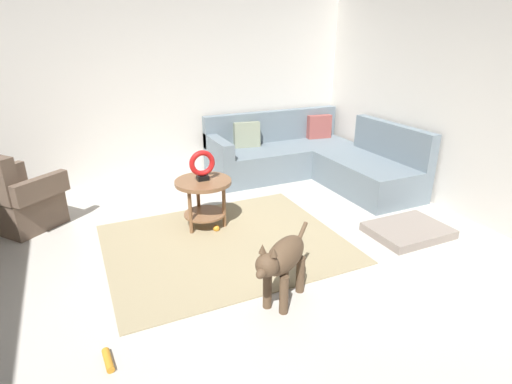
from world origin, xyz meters
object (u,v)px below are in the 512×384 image
object	(u,v)px
sectional_couch	(311,159)
dog_toy_ball	(216,228)
dog_toy_rope	(108,360)
side_table	(204,191)
armchair	(18,200)
dog	(283,260)
torus_sculpture	(202,165)
dog_bed_mat	(408,230)

from	to	relation	value
sectional_couch	dog_toy_ball	size ratio (longest dim) A/B	31.86
dog_toy_ball	dog_toy_rope	distance (m)	1.93
sectional_couch	side_table	world-z (taller)	sectional_couch
sectional_couch	side_table	xyz separation A→B (m)	(-1.89, -0.86, 0.13)
armchair	dog	distance (m)	3.03
side_table	dog_toy_ball	xyz separation A→B (m)	(0.07, -0.17, -0.38)
dog	dog_toy_ball	world-z (taller)	dog
sectional_couch	torus_sculpture	distance (m)	2.12
sectional_couch	dog_bed_mat	bearing A→B (deg)	-90.16
sectional_couch	dog_bed_mat	size ratio (longest dim) A/B	2.81
dog	sectional_couch	bearing A→B (deg)	-72.47
sectional_couch	dog	world-z (taller)	sectional_couch
dog	dog_toy_ball	distance (m)	1.41
side_table	dog	bearing A→B (deg)	-85.17
side_table	dog	xyz separation A→B (m)	(0.13, -1.54, -0.04)
dog	dog_toy_rope	xyz separation A→B (m)	(-1.32, -0.10, -0.35)
sectional_couch	dog_bed_mat	distance (m)	1.96
sectional_couch	armchair	distance (m)	3.70
armchair	dog_bed_mat	size ratio (longest dim) A/B	1.25
torus_sculpture	dog	distance (m)	1.58
dog_toy_ball	dog_bed_mat	bearing A→B (deg)	-26.78
dog	dog_toy_rope	distance (m)	1.37
torus_sculpture	dog_bed_mat	xyz separation A→B (m)	(1.89, -1.08, -0.67)
dog_toy_rope	dog	bearing A→B (deg)	4.23
dog	dog_toy_ball	xyz separation A→B (m)	(-0.06, 1.37, -0.34)
dog	dog_bed_mat	bearing A→B (deg)	-111.69
torus_sculpture	dog	world-z (taller)	torus_sculpture
armchair	torus_sculpture	size ratio (longest dim) A/B	3.07
sectional_couch	dog_toy_rope	size ratio (longest dim) A/B	11.46
torus_sculpture	armchair	bearing A→B (deg)	156.23
sectional_couch	dog	size ratio (longest dim) A/B	3.15
armchair	torus_sculpture	world-z (taller)	armchair
side_table	armchair	bearing A→B (deg)	156.23
dog_toy_ball	side_table	bearing A→B (deg)	112.50
side_table	torus_sculpture	size ratio (longest dim) A/B	1.84
torus_sculpture	dog_toy_rope	distance (m)	2.13
dog_toy_rope	sectional_couch	bearing A→B (deg)	38.95
sectional_couch	armchair	bearing A→B (deg)	-179.07
torus_sculpture	dog_bed_mat	size ratio (longest dim) A/B	0.41
dog_bed_mat	dog_toy_ball	distance (m)	2.03
dog_toy_ball	armchair	bearing A→B (deg)	152.82
dog_toy_ball	torus_sculpture	bearing A→B (deg)	112.50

